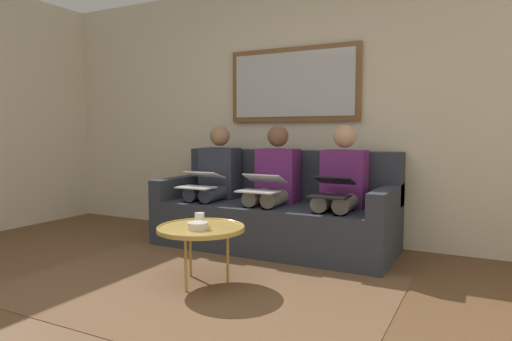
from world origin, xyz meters
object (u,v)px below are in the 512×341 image
object	(u,v)px
cup	(200,219)
bowl	(197,226)
coffee_table	(201,229)
person_right	(215,180)
laptop_black	(332,187)
person_middle	(273,183)
framed_mirror	(293,85)
couch	(276,213)
person_left	(341,187)
laptop_silver	(262,184)
laptop_white	(201,180)

from	to	relation	value
cup	bowl	distance (m)	0.15
coffee_table	person_right	distance (m)	1.32
bowl	laptop_black	size ratio (longest dim) A/B	0.39
person_middle	cup	bearing A→B (deg)	86.42
framed_mirror	coffee_table	distance (m)	1.98
bowl	laptop_black	xyz separation A→B (m)	(-0.64, -0.99, 0.20)
couch	coffee_table	bearing A→B (deg)	88.91
bowl	person_right	size ratio (longest dim) A/B	0.13
couch	framed_mirror	bearing A→B (deg)	-90.00
person_left	framed_mirror	bearing A→B (deg)	-35.52
laptop_silver	bowl	bearing A→B (deg)	89.95
couch	laptop_silver	world-z (taller)	couch
framed_mirror	bowl	world-z (taller)	framed_mirror
couch	laptop_white	bearing A→B (deg)	25.93
bowl	framed_mirror	bearing A→B (deg)	-90.03
person_right	laptop_white	bearing A→B (deg)	90.00
person_left	bowl	bearing A→B (deg)	62.41
bowl	laptop_silver	distance (m)	1.00
couch	person_middle	bearing A→B (deg)	90.00
cup	laptop_black	world-z (taller)	laptop_black
bowl	person_middle	bearing A→B (deg)	-90.04
coffee_table	person_middle	size ratio (longest dim) A/B	0.54
cup	bowl	bearing A→B (deg)	118.15
framed_mirror	bowl	bearing A→B (deg)	89.97
framed_mirror	bowl	xyz separation A→B (m)	(0.00, 1.68, -1.12)
couch	framed_mirror	distance (m)	1.30
cup	person_left	world-z (taller)	person_left
cup	laptop_white	world-z (taller)	laptop_white
cup	person_left	distance (m)	1.32
laptop_black	laptop_white	xyz separation A→B (m)	(1.28, 0.01, -0.00)
framed_mirror	cup	xyz separation A→B (m)	(0.07, 1.56, -1.10)
cup	laptop_black	xyz separation A→B (m)	(-0.71, -0.86, 0.18)
laptop_black	person_right	bearing A→B (deg)	-10.45
laptop_silver	person_right	distance (m)	0.68
person_middle	bowl	bearing A→B (deg)	89.96
framed_mirror	coffee_table	world-z (taller)	framed_mirror
person_middle	framed_mirror	bearing A→B (deg)	-90.00
person_left	laptop_white	bearing A→B (deg)	10.73
cup	person_right	distance (m)	1.25
laptop_white	coffee_table	bearing A→B (deg)	124.24
cup	person_left	xyz separation A→B (m)	(-0.71, -1.10, 0.15)
coffee_table	laptop_black	distance (m)	1.15
person_middle	coffee_table	bearing A→B (deg)	88.85
framed_mirror	person_right	bearing A→B (deg)	35.52
bowl	coffee_table	bearing A→B (deg)	-73.95
couch	framed_mirror	world-z (taller)	framed_mirror
person_right	cup	bearing A→B (deg)	117.46
coffee_table	bowl	bearing A→B (deg)	106.05
laptop_white	framed_mirror	bearing A→B (deg)	-132.46
cup	person_middle	size ratio (longest dim) A/B	0.08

